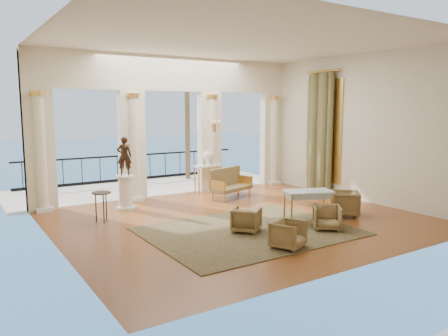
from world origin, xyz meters
TOP-DOWN VIEW (x-y plane):
  - floor at (0.00, 0.00)m, footprint 9.00×9.00m
  - room_walls at (0.00, -1.12)m, footprint 9.00×9.00m
  - arcade at (-0.00, 3.82)m, footprint 9.00×0.56m
  - terrace at (0.00, 5.80)m, footprint 10.00×3.60m
  - balustrade at (0.00, 7.40)m, footprint 9.00×0.06m
  - palm_tree at (2.00, 6.60)m, footprint 2.00×2.00m
  - sea at (0.00, 60.00)m, footprint 160.00×160.00m
  - curtain at (4.28, 1.50)m, footprint 0.33×1.40m
  - window_frame at (4.47, 1.50)m, footprint 0.04×1.60m
  - wall_sconce at (1.40, 3.51)m, footprint 0.30×0.11m
  - rug at (-0.46, -1.04)m, footprint 4.64×3.61m
  - armchair_a at (-0.49, -2.47)m, footprint 0.80×0.78m
  - armchair_b at (1.20, -1.91)m, footprint 0.85×0.84m
  - armchair_c at (2.59, -1.20)m, footprint 0.98×0.98m
  - armchair_d at (-0.52, -1.03)m, footprint 0.83×0.84m
  - settee at (1.25, 2.40)m, footprint 1.57×1.01m
  - game_table at (1.31, -1.15)m, footprint 1.33×1.03m
  - pedestal at (-2.07, 2.72)m, footprint 0.53×0.53m
  - statue at (-2.07, 2.72)m, footprint 0.47×0.40m
  - console_table at (1.17, 3.55)m, footprint 1.04×0.50m
  - urn at (1.17, 3.55)m, footprint 0.36×0.36m
  - side_table at (-3.08, 1.65)m, footprint 0.48×0.48m

SIDE VIEW (x-z plane):
  - sea at x=0.00m, z-range -6.00..-6.00m
  - terrace at x=0.00m, z-range -0.10..0.00m
  - floor at x=0.00m, z-range 0.00..0.00m
  - rug at x=-0.46m, z-range 0.00..0.02m
  - armchair_d at x=-0.52m, z-range 0.00..0.63m
  - armchair_a at x=-0.49m, z-range 0.00..0.63m
  - armchair_b at x=1.20m, z-range 0.00..0.64m
  - armchair_c at x=2.59m, z-range 0.00..0.74m
  - balustrade at x=0.00m, z-range -0.11..0.92m
  - pedestal at x=-2.07m, z-range -0.02..0.96m
  - settee at x=1.25m, z-range -0.01..0.96m
  - side_table at x=-3.08m, z-range 0.28..1.05m
  - game_table at x=1.31m, z-range 0.32..1.13m
  - console_table at x=1.17m, z-range 0.31..1.26m
  - urn at x=1.17m, z-range 0.98..1.46m
  - statue at x=-2.07m, z-range 0.97..2.08m
  - curtain at x=4.28m, z-range -0.03..4.06m
  - window_frame at x=4.47m, z-range 0.40..3.80m
  - wall_sconce at x=1.40m, z-range 2.06..2.40m
  - arcade at x=0.00m, z-range 0.33..4.83m
  - room_walls at x=0.00m, z-range -1.62..7.38m
  - palm_tree at x=2.00m, z-range 1.84..6.34m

